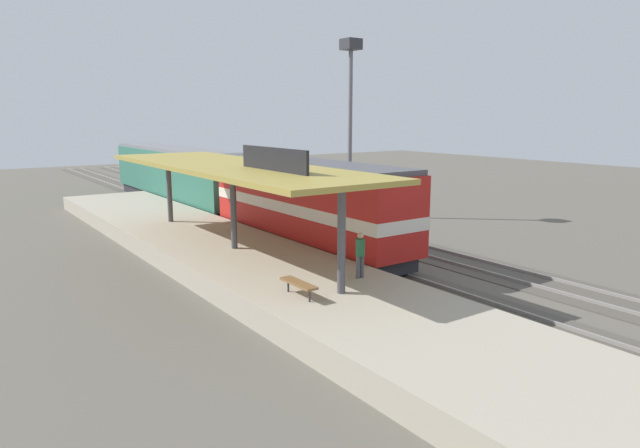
{
  "coord_description": "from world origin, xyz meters",
  "views": [
    {
      "loc": [
        -15.69,
        -22.56,
        6.82
      ],
      "look_at": [
        -1.38,
        -2.16,
        2.0
      ],
      "focal_mm": 31.6,
      "sensor_mm": 36.0,
      "label": 1
    }
  ],
  "objects_px": {
    "locomotive": "(306,203)",
    "light_mast": "(350,91)",
    "platform_bench": "(299,284)",
    "passenger_carriage_single": "(176,175)",
    "person_waiting": "(360,253)"
  },
  "relations": [
    {
      "from": "locomotive",
      "to": "passenger_carriage_single",
      "type": "distance_m",
      "value": 18.0
    },
    {
      "from": "platform_bench",
      "to": "person_waiting",
      "type": "height_order",
      "value": "person_waiting"
    },
    {
      "from": "light_mast",
      "to": "person_waiting",
      "type": "xyz_separation_m",
      "value": [
        -10.74,
        -14.38,
        -6.54
      ]
    },
    {
      "from": "platform_bench",
      "to": "light_mast",
      "type": "height_order",
      "value": "light_mast"
    },
    {
      "from": "light_mast",
      "to": "platform_bench",
      "type": "bearing_deg",
      "value": -132.74
    },
    {
      "from": "locomotive",
      "to": "person_waiting",
      "type": "height_order",
      "value": "locomotive"
    },
    {
      "from": "locomotive",
      "to": "light_mast",
      "type": "bearing_deg",
      "value": 39.3
    },
    {
      "from": "locomotive",
      "to": "person_waiting",
      "type": "bearing_deg",
      "value": -110.2
    },
    {
      "from": "platform_bench",
      "to": "locomotive",
      "type": "bearing_deg",
      "value": 54.93
    },
    {
      "from": "platform_bench",
      "to": "passenger_carriage_single",
      "type": "bearing_deg",
      "value": 77.26
    },
    {
      "from": "platform_bench",
      "to": "passenger_carriage_single",
      "type": "distance_m",
      "value": 27.23
    },
    {
      "from": "locomotive",
      "to": "light_mast",
      "type": "height_order",
      "value": "light_mast"
    },
    {
      "from": "locomotive",
      "to": "passenger_carriage_single",
      "type": "xyz_separation_m",
      "value": [
        0.0,
        18.0,
        -0.1
      ]
    },
    {
      "from": "person_waiting",
      "to": "platform_bench",
      "type": "bearing_deg",
      "value": -169.81
    },
    {
      "from": "locomotive",
      "to": "passenger_carriage_single",
      "type": "bearing_deg",
      "value": 90.0
    }
  ]
}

